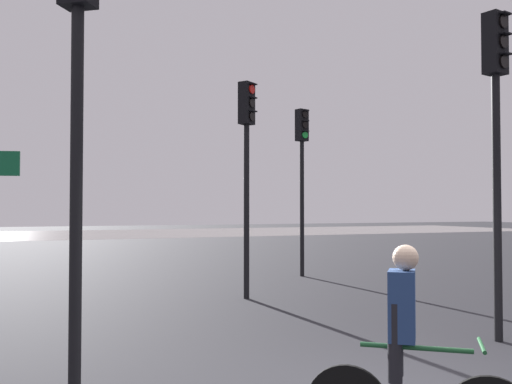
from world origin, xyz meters
name	(u,v)px	position (x,y,z in m)	size (l,w,h in m)	color
water_strip	(69,234)	(0.00, 39.56, 0.00)	(80.00, 16.00, 0.01)	gray
traffic_light_far_right	(302,161)	(3.93, 9.84, 3.26)	(0.37, 0.39, 4.71)	black
traffic_light_near_right	(496,113)	(2.91, 1.75, 3.28)	(0.36, 0.38, 4.75)	black
traffic_light_center	(247,148)	(1.01, 6.74, 3.18)	(0.40, 0.42, 4.59)	black
traffic_light_near_left	(77,65)	(-2.95, 1.21, 3.28)	(0.40, 0.42, 4.75)	black
cyclist	(407,349)	(-0.68, -0.85, 0.82)	(1.35, 1.11, 1.62)	black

